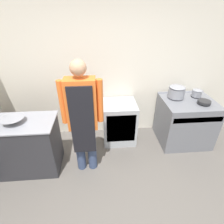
{
  "coord_description": "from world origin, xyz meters",
  "views": [
    {
      "loc": [
        -0.12,
        -1.11,
        2.32
      ],
      "look_at": [
        0.06,
        1.13,
        1.0
      ],
      "focal_mm": 28.0,
      "sensor_mm": 36.0,
      "label": 1
    }
  ],
  "objects_px": {
    "mixing_bowl": "(13,120)",
    "sauce_pot": "(197,93)",
    "stove": "(184,121)",
    "fridge_unit": "(119,122)",
    "person_cook": "(83,116)",
    "saute_pan": "(204,102)",
    "stock_pot": "(177,92)"
  },
  "relations": [
    {
      "from": "fridge_unit",
      "to": "stock_pot",
      "type": "distance_m",
      "value": 1.21
    },
    {
      "from": "person_cook",
      "to": "stock_pot",
      "type": "bearing_deg",
      "value": 23.6
    },
    {
      "from": "mixing_bowl",
      "to": "fridge_unit",
      "type": "bearing_deg",
      "value": 21.35
    },
    {
      "from": "stove",
      "to": "stock_pot",
      "type": "relative_size",
      "value": 3.2
    },
    {
      "from": "stove",
      "to": "fridge_unit",
      "type": "distance_m",
      "value": 1.27
    },
    {
      "from": "stove",
      "to": "fridge_unit",
      "type": "bearing_deg",
      "value": 174.2
    },
    {
      "from": "mixing_bowl",
      "to": "sauce_pot",
      "type": "height_order",
      "value": "sauce_pot"
    },
    {
      "from": "stove",
      "to": "person_cook",
      "type": "xyz_separation_m",
      "value": [
        -1.88,
        -0.59,
        0.58
      ]
    },
    {
      "from": "stock_pot",
      "to": "sauce_pot",
      "type": "height_order",
      "value": "stock_pot"
    },
    {
      "from": "stock_pot",
      "to": "sauce_pot",
      "type": "xyz_separation_m",
      "value": [
        0.4,
        -0.0,
        -0.04
      ]
    },
    {
      "from": "stove",
      "to": "sauce_pot",
      "type": "height_order",
      "value": "sauce_pot"
    },
    {
      "from": "mixing_bowl",
      "to": "stock_pot",
      "type": "bearing_deg",
      "value": 13.59
    },
    {
      "from": "mixing_bowl",
      "to": "saute_pan",
      "type": "xyz_separation_m",
      "value": [
        3.07,
        0.37,
        -0.02
      ]
    },
    {
      "from": "stove",
      "to": "sauce_pot",
      "type": "relative_size",
      "value": 5.4
    },
    {
      "from": "saute_pan",
      "to": "sauce_pot",
      "type": "xyz_separation_m",
      "value": [
        -0.0,
        0.28,
        0.05
      ]
    },
    {
      "from": "stock_pot",
      "to": "person_cook",
      "type": "bearing_deg",
      "value": -156.4
    },
    {
      "from": "mixing_bowl",
      "to": "stock_pot",
      "type": "relative_size",
      "value": 1.11
    },
    {
      "from": "fridge_unit",
      "to": "saute_pan",
      "type": "relative_size",
      "value": 3.67
    },
    {
      "from": "stock_pot",
      "to": "mixing_bowl",
      "type": "bearing_deg",
      "value": -166.41
    },
    {
      "from": "fridge_unit",
      "to": "sauce_pot",
      "type": "xyz_separation_m",
      "value": [
        1.45,
        0.01,
        0.56
      ]
    },
    {
      "from": "stock_pot",
      "to": "sauce_pot",
      "type": "distance_m",
      "value": 0.4
    },
    {
      "from": "fridge_unit",
      "to": "sauce_pot",
      "type": "bearing_deg",
      "value": 0.5
    },
    {
      "from": "fridge_unit",
      "to": "stock_pot",
      "type": "bearing_deg",
      "value": 0.69
    },
    {
      "from": "stock_pot",
      "to": "saute_pan",
      "type": "height_order",
      "value": "stock_pot"
    },
    {
      "from": "fridge_unit",
      "to": "sauce_pot",
      "type": "distance_m",
      "value": 1.56
    },
    {
      "from": "fridge_unit",
      "to": "person_cook",
      "type": "distance_m",
      "value": 1.13
    },
    {
      "from": "stock_pot",
      "to": "saute_pan",
      "type": "xyz_separation_m",
      "value": [
        0.4,
        -0.28,
        -0.09
      ]
    },
    {
      "from": "stock_pot",
      "to": "saute_pan",
      "type": "bearing_deg",
      "value": -34.96
    },
    {
      "from": "saute_pan",
      "to": "sauce_pot",
      "type": "height_order",
      "value": "sauce_pot"
    },
    {
      "from": "person_cook",
      "to": "saute_pan",
      "type": "xyz_separation_m",
      "value": [
        2.07,
        0.45,
        -0.1
      ]
    },
    {
      "from": "stock_pot",
      "to": "saute_pan",
      "type": "distance_m",
      "value": 0.5
    },
    {
      "from": "saute_pan",
      "to": "stock_pot",
      "type": "bearing_deg",
      "value": 145.04
    }
  ]
}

